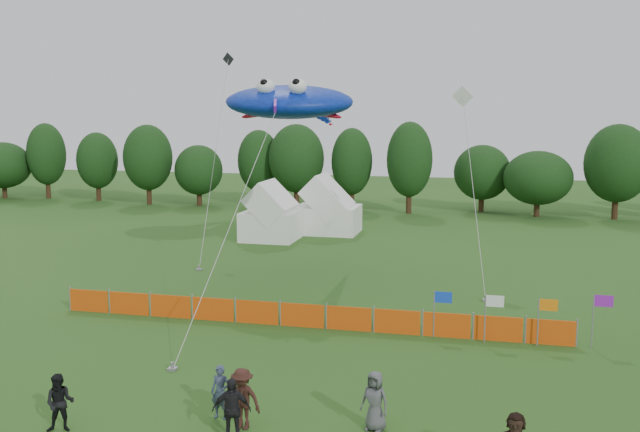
% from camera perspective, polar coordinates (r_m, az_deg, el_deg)
% --- Properties ---
extents(ground, '(160.00, 160.00, 0.00)m').
position_cam_1_polar(ground, '(21.92, -3.82, -15.86)').
color(ground, '#234C16').
rests_on(ground, ground).
extents(treeline, '(104.57, 8.78, 8.36)m').
position_cam_1_polar(treeline, '(64.32, 9.57, 3.95)').
color(treeline, '#382314').
rests_on(treeline, ground).
extents(tent_left, '(3.80, 3.80, 3.35)m').
position_cam_1_polar(tent_left, '(50.33, -3.96, -0.00)').
color(tent_left, white).
rests_on(tent_left, ground).
extents(tent_right, '(4.70, 3.76, 3.32)m').
position_cam_1_polar(tent_right, '(53.07, 0.60, 0.43)').
color(tent_right, white).
rests_on(tent_right, ground).
extents(barrier_fence, '(21.90, 0.06, 1.00)m').
position_cam_1_polar(barrier_fence, '(30.23, -1.45, -7.95)').
color(barrier_fence, '#D1480B').
rests_on(barrier_fence, ground).
extents(flag_row, '(6.73, 0.35, 2.11)m').
position_cam_1_polar(flag_row, '(28.93, 15.50, -7.31)').
color(flag_row, gray).
rests_on(flag_row, ground).
extents(spectator_a, '(0.60, 0.41, 1.61)m').
position_cam_1_polar(spectator_a, '(21.79, -7.97, -13.77)').
color(spectator_a, '#333D55').
rests_on(spectator_a, ground).
extents(spectator_b, '(0.98, 0.87, 1.68)m').
position_cam_1_polar(spectator_b, '(22.03, -20.09, -13.87)').
color(spectator_b, black).
rests_on(spectator_b, ground).
extents(spectator_c, '(1.25, 0.85, 1.79)m').
position_cam_1_polar(spectator_c, '(21.03, -6.24, -14.32)').
color(spectator_c, '#321A14').
rests_on(spectator_c, ground).
extents(spectator_d, '(1.15, 0.72, 1.82)m').
position_cam_1_polar(spectator_d, '(20.30, -7.09, -15.15)').
color(spectator_d, black).
rests_on(spectator_d, ground).
extents(spectator_e, '(0.98, 0.79, 1.73)m').
position_cam_1_polar(spectator_e, '(20.89, 4.42, -14.54)').
color(spectator_e, '#4A4B4F').
rests_on(spectator_e, ground).
extents(stingray_kite, '(7.82, 23.24, 10.70)m').
position_cam_1_polar(stingray_kite, '(38.14, -2.19, 9.07)').
color(stingray_kite, '#0D2EC2').
rests_on(stingray_kite, ground).
extents(small_kite_white, '(2.40, 7.41, 10.45)m').
position_cam_1_polar(small_kite_white, '(39.19, 11.80, 5.32)').
color(small_kite_white, white).
rests_on(small_kite_white, ground).
extents(small_kite_dark, '(2.04, 9.40, 12.94)m').
position_cam_1_polar(small_kite_dark, '(45.73, -8.20, 6.30)').
color(small_kite_dark, black).
rests_on(small_kite_dark, ground).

